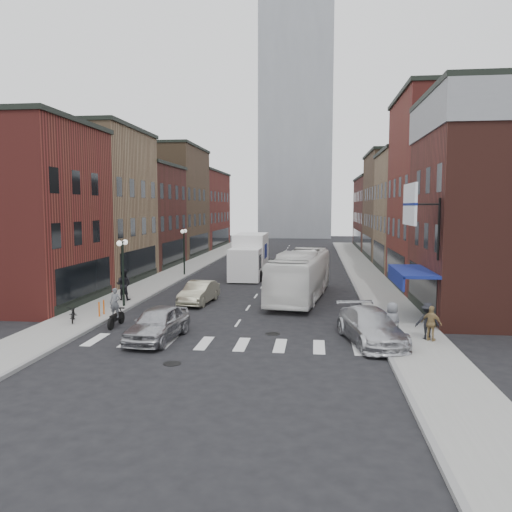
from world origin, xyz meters
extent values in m
plane|color=black|center=(0.00, 0.00, 0.00)|extent=(160.00, 160.00, 0.00)
cube|color=gray|center=(-8.50, 22.00, 0.07)|extent=(3.00, 74.00, 0.15)
cube|color=gray|center=(8.50, 22.00, 0.07)|extent=(3.00, 74.00, 0.15)
cube|color=gray|center=(-7.00, 22.00, 0.00)|extent=(0.20, 74.00, 0.16)
cube|color=gray|center=(7.00, 22.00, 0.00)|extent=(0.20, 74.00, 0.16)
cube|color=silver|center=(0.00, -3.00, 0.00)|extent=(12.00, 2.20, 0.01)
cube|color=maroon|center=(-15.00, 4.50, 5.50)|extent=(10.00, 9.00, 11.00)
cube|color=black|center=(-10.02, 4.50, 1.60)|extent=(0.08, 7.20, 2.20)
cube|color=black|center=(-15.00, 4.50, 11.15)|extent=(10.30, 9.20, 0.30)
cube|color=#826447|center=(-15.00, 14.00, 6.00)|extent=(10.00, 10.00, 12.00)
cube|color=black|center=(-10.02, 14.00, 1.60)|extent=(0.08, 8.00, 2.20)
cube|color=black|center=(-15.00, 14.00, 12.15)|extent=(10.30, 10.20, 0.30)
cube|color=#472019|center=(-15.00, 24.00, 5.00)|extent=(10.00, 10.00, 10.00)
cube|color=black|center=(-10.02, 24.00, 1.60)|extent=(0.08, 8.00, 2.20)
cube|color=black|center=(-15.00, 24.00, 10.15)|extent=(10.30, 10.20, 0.30)
cube|color=brown|center=(-15.00, 35.00, 6.50)|extent=(10.00, 12.00, 13.00)
cube|color=black|center=(-10.02, 35.00, 1.60)|extent=(0.08, 9.60, 2.20)
cube|color=black|center=(-15.00, 35.00, 13.15)|extent=(10.30, 12.20, 0.30)
cube|color=maroon|center=(-15.00, 49.00, 5.50)|extent=(10.00, 16.00, 11.00)
cube|color=black|center=(-10.02, 49.00, 1.60)|extent=(0.08, 12.80, 2.20)
cube|color=black|center=(-15.00, 49.00, 11.15)|extent=(10.30, 16.20, 0.30)
cube|color=black|center=(10.02, 4.50, 1.60)|extent=(0.08, 7.20, 2.20)
cube|color=maroon|center=(15.00, 14.00, 7.00)|extent=(10.00, 10.00, 14.00)
cube|color=black|center=(10.02, 14.00, 1.60)|extent=(0.08, 8.00, 2.20)
cube|color=black|center=(15.00, 14.00, 14.15)|extent=(10.30, 10.20, 0.30)
cube|color=#826447|center=(15.00, 24.00, 5.50)|extent=(10.00, 10.00, 11.00)
cube|color=black|center=(10.02, 24.00, 1.60)|extent=(0.08, 8.00, 2.20)
cube|color=black|center=(15.00, 24.00, 11.15)|extent=(10.30, 10.20, 0.30)
cube|color=brown|center=(15.00, 35.00, 6.00)|extent=(10.00, 12.00, 12.00)
cube|color=black|center=(10.02, 35.00, 1.60)|extent=(0.08, 9.60, 2.20)
cube|color=black|center=(15.00, 35.00, 12.15)|extent=(10.30, 12.20, 0.30)
cube|color=#472019|center=(15.00, 49.00, 5.00)|extent=(10.00, 16.00, 10.00)
cube|color=black|center=(10.02, 49.00, 1.60)|extent=(0.08, 12.80, 2.20)
cube|color=black|center=(15.00, 49.00, 10.15)|extent=(10.30, 16.20, 0.30)
cube|color=navy|center=(9.10, 2.50, 2.70)|extent=(1.80, 5.00, 0.15)
cube|color=navy|center=(8.25, 2.50, 2.35)|extent=(0.10, 5.00, 0.70)
cylinder|color=black|center=(9.90, 0.50, 5.00)|extent=(0.12, 0.12, 3.00)
cylinder|color=black|center=(9.20, 0.50, 6.20)|extent=(1.40, 0.08, 0.08)
cube|color=silver|center=(8.50, 0.50, 6.20)|extent=(0.12, 3.00, 2.00)
cube|color=#9399A0|center=(0.00, 78.00, 25.00)|extent=(14.00, 14.00, 50.00)
cylinder|color=black|center=(-7.40, 4.00, 2.00)|extent=(0.14, 0.14, 4.00)
cylinder|color=black|center=(-7.40, 4.00, 4.00)|extent=(0.06, 0.90, 0.06)
sphere|color=white|center=(-7.40, 3.55, 3.95)|extent=(0.32, 0.32, 0.32)
sphere|color=white|center=(-7.40, 4.45, 3.95)|extent=(0.32, 0.32, 0.32)
cylinder|color=black|center=(-7.40, 18.00, 2.00)|extent=(0.14, 0.14, 4.00)
cylinder|color=black|center=(-7.40, 18.00, 4.00)|extent=(0.06, 0.90, 0.06)
sphere|color=white|center=(-7.40, 17.55, 3.95)|extent=(0.32, 0.32, 0.32)
sphere|color=white|center=(-7.40, 18.45, 3.95)|extent=(0.32, 0.32, 0.32)
cylinder|color=#D8590C|center=(-7.60, 1.00, 0.55)|extent=(0.08, 0.08, 0.80)
cylinder|color=#D8590C|center=(-7.60, 1.60, 0.55)|extent=(0.08, 0.08, 0.80)
cube|color=white|center=(-1.64, 15.30, 1.40)|extent=(2.50, 2.71, 2.60)
cube|color=black|center=(-1.64, 15.30, 1.66)|extent=(2.54, 1.46, 1.14)
cube|color=white|center=(-1.64, 19.25, 2.18)|extent=(2.61, 5.41, 3.01)
cube|color=navy|center=(-1.64, 19.25, 2.18)|extent=(2.64, 2.08, 1.25)
cube|color=black|center=(-1.64, 19.04, 0.47)|extent=(2.30, 6.76, 0.36)
cylinder|color=black|center=(-2.84, 15.51, 0.47)|extent=(0.29, 0.94, 0.94)
cylinder|color=black|center=(-0.45, 15.51, 0.47)|extent=(0.29, 0.94, 0.94)
cylinder|color=black|center=(-2.84, 19.04, 0.47)|extent=(0.29, 0.94, 0.94)
cylinder|color=black|center=(-0.45, 19.04, 0.47)|extent=(0.29, 0.94, 0.94)
cylinder|color=black|center=(-2.84, 21.12, 0.47)|extent=(0.29, 0.94, 0.94)
cylinder|color=black|center=(-0.45, 21.12, 0.47)|extent=(0.29, 0.94, 0.94)
cylinder|color=black|center=(-6.04, 0.22, 0.30)|extent=(0.13, 0.60, 0.60)
cylinder|color=black|center=(-6.04, -1.13, 0.30)|extent=(0.13, 0.60, 0.60)
cube|color=black|center=(-6.04, -0.45, 0.50)|extent=(0.25, 1.09, 0.32)
cube|color=black|center=(-6.04, 0.04, 0.86)|extent=(0.50, 0.07, 0.05)
imported|color=#56585D|center=(-6.04, -0.55, 1.24)|extent=(0.55, 0.37, 1.49)
imported|color=white|center=(3.05, 8.44, 1.57)|extent=(4.07, 11.55, 3.15)
imported|color=#B2B2B7|center=(-3.12, -2.69, 0.78)|extent=(2.26, 4.72, 1.56)
imported|color=beige|center=(-3.25, 6.00, 0.70)|extent=(1.92, 4.37, 1.39)
imported|color=silver|center=(6.50, -2.09, 0.76)|extent=(3.22, 5.57, 1.52)
imported|color=black|center=(-8.42, -0.29, 0.58)|extent=(1.17, 1.71, 0.85)
imported|color=black|center=(-8.12, 5.83, 1.14)|extent=(0.99, 0.60, 1.97)
imported|color=black|center=(9.03, -1.64, 0.97)|extent=(1.08, 0.55, 1.65)
imported|color=#977B4D|center=(9.14, -1.94, 0.94)|extent=(1.02, 0.90, 1.57)
imported|color=slate|center=(7.40, -2.22, 1.03)|extent=(1.02, 0.90, 1.75)
camera|label=1|loc=(3.97, -24.37, 6.10)|focal=35.00mm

